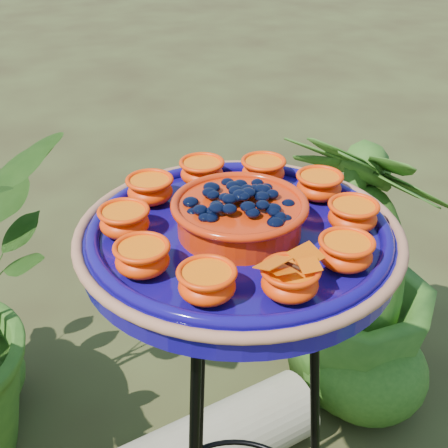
% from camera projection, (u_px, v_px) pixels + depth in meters
% --- Properties ---
extents(tripod_stand, '(0.39, 0.40, 0.98)m').
position_uv_depth(tripod_stand, '(236.00, 423.00, 1.20)').
color(tripod_stand, black).
rests_on(tripod_stand, ground).
extents(feeder_dish, '(0.55, 0.55, 0.12)m').
position_uv_depth(feeder_dish, '(239.00, 232.00, 0.98)').
color(feeder_dish, '#100862').
rests_on(feeder_dish, tripod_stand).
extents(driftwood_log, '(0.64, 0.30, 0.20)m').
position_uv_depth(driftwood_log, '(213.00, 445.00, 1.77)').
color(driftwood_log, gray).
rests_on(driftwood_log, ground).
extents(shrub_back_right, '(0.69, 0.69, 0.91)m').
position_uv_depth(shrub_back_right, '(359.00, 267.00, 1.91)').
color(shrub_back_right, '#275015').
rests_on(shrub_back_right, ground).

